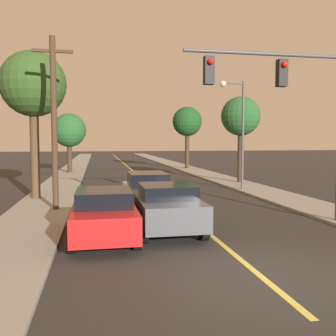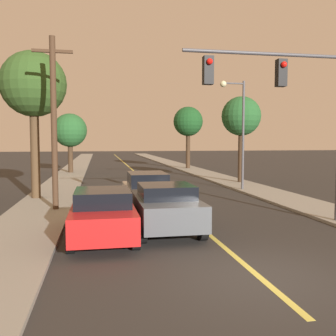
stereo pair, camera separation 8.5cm
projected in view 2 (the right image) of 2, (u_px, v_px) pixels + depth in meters
The scene contains 14 objects.
ground_plane at pixel (260, 278), 8.04m from camera, with size 200.00×200.00×0.00m, color #2D2B28.
road_surface at pixel (128, 166), 43.34m from camera, with size 9.09×80.00×0.01m.
sidewalk_left at pixel (77, 166), 42.27m from camera, with size 2.50×80.00×0.12m.
sidewalk_right at pixel (177, 165), 44.39m from camera, with size 2.50×80.00×0.12m.
car_near_lane_front at pixel (165, 206), 12.07m from camera, with size 2.01×4.08×1.56m.
car_near_lane_second at pixel (147, 189), 16.66m from camera, with size 1.96×5.11×1.54m.
car_outer_lane_front at pixel (103, 213), 11.18m from camera, with size 1.93×4.36×1.51m.
traffic_signal_mast at pixel (291, 97), 12.63m from camera, with size 5.75×0.42×5.95m.
streetlamp_right at pixel (237, 119), 21.54m from camera, with size 1.49×0.36×6.25m.
utility_pole_left at pixel (54, 120), 15.23m from camera, with size 1.60×0.24×7.02m.
tree_left_near at pixel (33, 86), 18.17m from camera, with size 3.18×3.18×7.17m.
tree_left_far at pixel (70, 131), 33.24m from camera, with size 2.98×2.98×5.25m.
tree_right_near at pixel (241, 117), 25.42m from camera, with size 2.67×2.67×5.83m.
tree_right_far at pixel (188, 122), 38.46m from camera, with size 3.02×3.02×6.32m.
Camera 2 is at (-3.38, -7.35, 2.94)m, focal length 40.00 mm.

